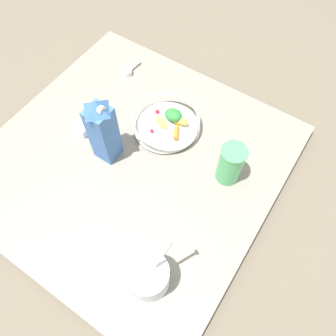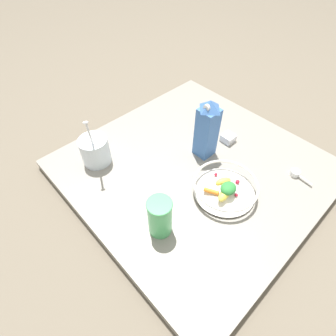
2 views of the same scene
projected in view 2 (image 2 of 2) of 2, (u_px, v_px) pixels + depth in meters
name	position (u px, v px, depth m)	size (l,w,h in m)	color
ground_plane	(194.00, 172.00, 1.13)	(6.00, 6.00, 0.00)	#665B4C
countertop	(195.00, 168.00, 1.11)	(0.96, 0.96, 0.04)	gray
fruit_bowl	(225.00, 187.00, 0.97)	(0.24, 0.24, 0.08)	silver
milk_carton	(207.00, 129.00, 1.04)	(0.07, 0.07, 0.27)	#3D6BB2
yogurt_tub	(95.00, 149.00, 1.06)	(0.14, 0.12, 0.27)	silver
drinking_cup	(160.00, 217.00, 0.84)	(0.08, 0.08, 0.15)	#4CB266
spice_jar	(228.00, 138.00, 1.18)	(0.05, 0.05, 0.03)	silver
measuring_scoop	(296.00, 174.00, 1.05)	(0.10, 0.04, 0.02)	white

